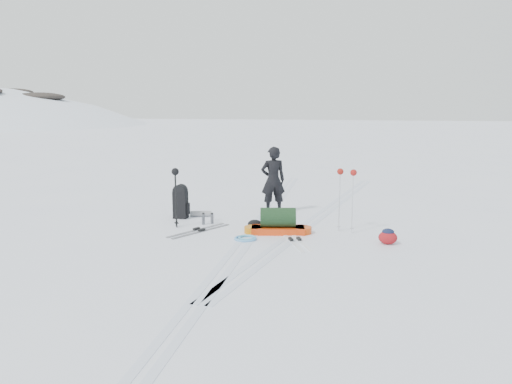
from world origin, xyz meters
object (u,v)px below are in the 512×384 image
pulk_sled (278,224)px  expedition_rucksack (183,202)px  ski_poles_black (175,179)px  skier (273,180)px

pulk_sled → expedition_rucksack: size_ratio=1.78×
pulk_sled → ski_poles_black: size_ratio=1.12×
expedition_rucksack → ski_poles_black: 1.33m
skier → expedition_rucksack: (-2.25, -1.19, -0.53)m
pulk_sled → ski_poles_black: 2.80m
skier → expedition_rucksack: 2.60m
expedition_rucksack → pulk_sled: bearing=-20.9°
ski_poles_black → expedition_rucksack: bearing=103.6°
expedition_rucksack → ski_poles_black: (0.24, -1.03, 0.81)m
skier → expedition_rucksack: skier is taller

